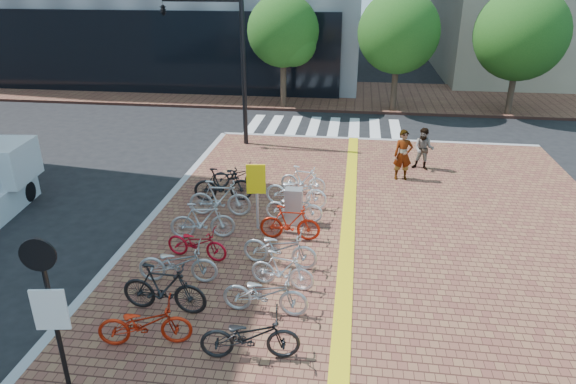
# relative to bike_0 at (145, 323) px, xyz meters

# --- Properties ---
(ground) EXTENTS (120.00, 120.00, 0.00)m
(ground) POSITION_rel_bike_0_xyz_m (1.89, 2.56, -0.64)
(ground) COLOR black
(ground) RESTS_ON ground
(kerb_north) EXTENTS (14.00, 0.25, 0.15)m
(kerb_north) POSITION_rel_bike_0_xyz_m (4.89, 14.56, -0.56)
(kerb_north) COLOR gray
(kerb_north) RESTS_ON ground
(far_sidewalk) EXTENTS (70.00, 8.00, 0.15)m
(far_sidewalk) POSITION_rel_bike_0_xyz_m (1.89, 23.56, -0.56)
(far_sidewalk) COLOR brown
(far_sidewalk) RESTS_ON ground
(crosswalk) EXTENTS (7.50, 4.00, 0.01)m
(crosswalk) POSITION_rel_bike_0_xyz_m (2.39, 16.56, -0.63)
(crosswalk) COLOR silver
(crosswalk) RESTS_ON ground
(street_trees) EXTENTS (16.20, 4.60, 6.35)m
(street_trees) POSITION_rel_bike_0_xyz_m (6.93, 20.01, 3.46)
(street_trees) COLOR #38281E
(street_trees) RESTS_ON far_sidewalk
(bike_0) EXTENTS (1.96, 1.01, 0.98)m
(bike_0) POSITION_rel_bike_0_xyz_m (0.00, 0.00, 0.00)
(bike_0) COLOR red
(bike_0) RESTS_ON sidewalk
(bike_1) EXTENTS (1.97, 0.66, 1.17)m
(bike_1) POSITION_rel_bike_0_xyz_m (-0.00, 1.09, 0.09)
(bike_1) COLOR black
(bike_1) RESTS_ON sidewalk
(bike_2) EXTENTS (1.97, 0.84, 1.01)m
(bike_2) POSITION_rel_bike_0_xyz_m (-0.10, 2.28, 0.01)
(bike_2) COLOR #A4A4A9
(bike_2) RESTS_ON sidewalk
(bike_3) EXTENTS (1.76, 0.86, 0.88)m
(bike_3) POSITION_rel_bike_0_xyz_m (0.02, 3.41, -0.05)
(bike_3) COLOR #B70D1E
(bike_3) RESTS_ON sidewalk
(bike_4) EXTENTS (1.87, 0.85, 1.09)m
(bike_4) POSITION_rel_bike_0_xyz_m (-0.14, 4.49, 0.05)
(bike_4) COLOR #A5A5AA
(bike_4) RESTS_ON sidewalk
(bike_5) EXTENTS (1.94, 0.64, 1.15)m
(bike_5) POSITION_rel_bike_0_xyz_m (-0.03, 5.97, 0.08)
(bike_5) COLOR #ACACB1
(bike_5) RESTS_ON sidewalk
(bike_6) EXTENTS (1.97, 0.88, 1.14)m
(bike_6) POSITION_rel_bike_0_xyz_m (-0.21, 7.07, 0.08)
(bike_6) COLOR black
(bike_6) RESTS_ON sidewalk
(bike_7) EXTENTS (1.74, 0.79, 0.88)m
(bike_7) POSITION_rel_bike_0_xyz_m (-0.02, 8.23, -0.05)
(bike_7) COLOR black
(bike_7) RESTS_ON sidewalk
(bike_8) EXTENTS (2.01, 0.94, 1.01)m
(bike_8) POSITION_rel_bike_0_xyz_m (2.16, -0.11, 0.02)
(bike_8) COLOR black
(bike_8) RESTS_ON sidewalk
(bike_9) EXTENTS (1.92, 0.74, 1.00)m
(bike_9) POSITION_rel_bike_0_xyz_m (2.19, 1.33, 0.01)
(bike_9) COLOR #A9A9AD
(bike_9) RESTS_ON sidewalk
(bike_10) EXTENTS (1.62, 0.73, 0.94)m
(bike_10) POSITION_rel_bike_0_xyz_m (2.42, 2.37, -0.02)
(bike_10) COLOR silver
(bike_10) RESTS_ON sidewalk
(bike_11) EXTENTS (2.02, 0.94, 1.02)m
(bike_11) POSITION_rel_bike_0_xyz_m (2.21, 3.34, 0.02)
(bike_11) COLOR #AFAFB4
(bike_11) RESTS_ON sidewalk
(bike_12) EXTENTS (1.70, 0.48, 1.02)m
(bike_12) POSITION_rel_bike_0_xyz_m (2.28, 4.75, 0.02)
(bike_12) COLOR #B8210D
(bike_12) RESTS_ON sidewalk
(bike_13) EXTENTS (1.76, 0.70, 0.91)m
(bike_13) POSITION_rel_bike_0_xyz_m (2.25, 5.94, -0.04)
(bike_13) COLOR white
(bike_13) RESTS_ON sidewalk
(bike_14) EXTENTS (2.10, 1.03, 1.06)m
(bike_14) POSITION_rel_bike_0_xyz_m (2.19, 6.95, 0.04)
(bike_14) COLOR white
(bike_14) RESTS_ON sidewalk
(bike_15) EXTENTS (1.64, 0.75, 0.95)m
(bike_15) POSITION_rel_bike_0_xyz_m (2.29, 8.06, -0.01)
(bike_15) COLOR white
(bike_15) RESTS_ON sidewalk
(pedestrian_a) EXTENTS (0.72, 0.52, 1.83)m
(pedestrian_a) POSITION_rel_bike_0_xyz_m (5.68, 9.82, 0.42)
(pedestrian_a) COLOR gray
(pedestrian_a) RESTS_ON sidewalk
(pedestrian_b) EXTENTS (0.93, 0.81, 1.61)m
(pedestrian_b) POSITION_rel_bike_0_xyz_m (6.53, 10.93, 0.31)
(pedestrian_b) COLOR #535A6A
(pedestrian_b) RESTS_ON sidewalk
(utility_box) EXTENTS (0.51, 0.38, 1.11)m
(utility_box) POSITION_rel_bike_0_xyz_m (2.26, 5.75, 0.07)
(utility_box) COLOR #ACACB1
(utility_box) RESTS_ON sidewalk
(yellow_sign) EXTENTS (0.54, 0.16, 2.00)m
(yellow_sign) POSITION_rel_bike_0_xyz_m (1.27, 5.25, 0.90)
(yellow_sign) COLOR #B7B7BC
(yellow_sign) RESTS_ON sidewalk
(notice_sign) EXTENTS (0.58, 0.18, 3.14)m
(notice_sign) POSITION_rel_bike_0_xyz_m (-0.87, -1.47, 1.49)
(notice_sign) COLOR black
(notice_sign) RESTS_ON sidewalk
(traffic_light_pole) EXTENTS (3.48, 1.34, 6.48)m
(traffic_light_pole) POSITION_rel_bike_0_xyz_m (-2.26, 13.15, 3.98)
(traffic_light_pole) COLOR black
(traffic_light_pole) RESTS_ON sidewalk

